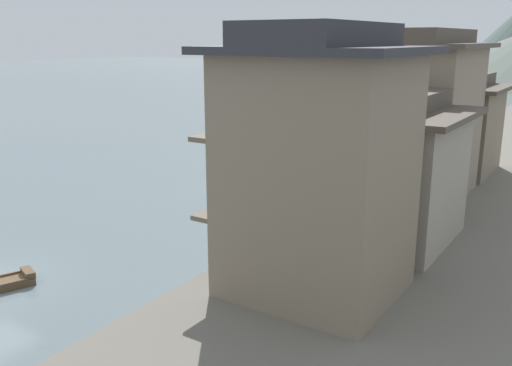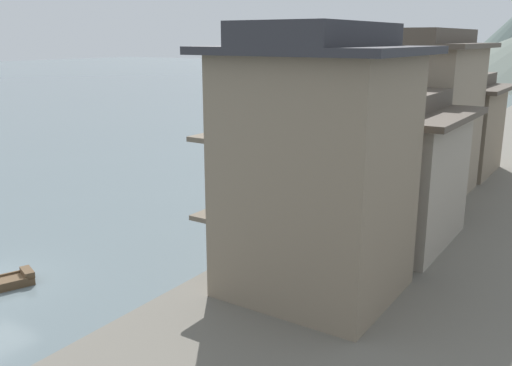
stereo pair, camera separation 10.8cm
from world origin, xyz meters
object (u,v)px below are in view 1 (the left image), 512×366
object	(u,v)px
boat_moored_nearest	(389,115)
boat_moored_second	(382,165)
boat_midriver_drifting	(327,195)
boat_moored_far	(402,154)
house_waterfront_second	(386,168)
house_waterfront_narrow	(459,124)
house_waterfront_tall	(427,116)
house_waterfront_nearest	(317,165)
boat_moored_third	(256,208)

from	to	relation	value
boat_moored_nearest	boat_moored_second	distance (m)	28.24
boat_moored_second	boat_midriver_drifting	bearing A→B (deg)	-90.20
boat_moored_second	boat_moored_far	world-z (taller)	boat_moored_second
boat_moored_far	house_waterfront_second	size ratio (longest dim) A/B	0.59
boat_moored_second	house_waterfront_second	xyz separation A→B (m)	(5.99, -15.78, 3.61)
boat_moored_second	house_waterfront_narrow	world-z (taller)	house_waterfront_narrow
house_waterfront_second	boat_moored_second	bearing A→B (deg)	110.77
boat_moored_nearest	house_waterfront_tall	xyz separation A→B (m)	(14.73, -35.01, 4.91)
house_waterfront_second	house_waterfront_narrow	bearing A→B (deg)	92.18
house_waterfront_narrow	boat_midriver_drifting	bearing A→B (deg)	-126.58
house_waterfront_nearest	house_waterfront_second	world-z (taller)	house_waterfront_nearest
house_waterfront_second	house_waterfront_tall	distance (m)	7.55
house_waterfront_second	house_waterfront_narrow	xyz separation A→B (m)	(-0.54, 14.27, 0.01)
boat_moored_second	house_waterfront_narrow	xyz separation A→B (m)	(5.44, -1.52, 3.62)
boat_midriver_drifting	house_waterfront_nearest	distance (m)	15.31
boat_moored_nearest	house_waterfront_second	bearing A→B (deg)	-70.12
boat_moored_second	house_waterfront_narrow	bearing A→B (deg)	-15.58
boat_moored_third	boat_moored_second	bearing A→B (deg)	81.15
house_waterfront_second	boat_moored_third	bearing A→B (deg)	163.82
boat_moored_nearest	boat_moored_third	xyz separation A→B (m)	(7.26, -40.08, -0.09)
boat_moored_nearest	boat_midriver_drifting	size ratio (longest dim) A/B	1.03
boat_moored_second	boat_moored_third	bearing A→B (deg)	-98.85
house_waterfront_second	house_waterfront_narrow	distance (m)	14.28
boat_moored_second	boat_midriver_drifting	xyz separation A→B (m)	(-0.03, -8.90, -0.14)
boat_midriver_drifting	house_waterfront_narrow	distance (m)	9.92
boat_moored_third	boat_moored_far	distance (m)	19.02
boat_moored_far	house_waterfront_narrow	xyz separation A→B (m)	(5.86, -7.02, 3.75)
house_waterfront_nearest	house_waterfront_tall	distance (m)	13.70
boat_moored_far	house_waterfront_tall	world-z (taller)	house_waterfront_tall
boat_moored_third	boat_moored_far	world-z (taller)	boat_moored_third
house_waterfront_nearest	boat_midriver_drifting	bearing A→B (deg)	114.40
house_waterfront_nearest	house_waterfront_tall	bearing A→B (deg)	92.35
house_waterfront_second	house_waterfront_nearest	bearing A→B (deg)	-90.45
boat_moored_third	boat_moored_far	xyz separation A→B (m)	(1.67, 18.95, -0.04)
boat_moored_second	boat_midriver_drifting	distance (m)	8.90
boat_moored_far	house_waterfront_nearest	size ratio (longest dim) A/B	0.46
boat_moored_third	house_waterfront_nearest	xyz separation A→B (m)	(8.03, -8.61, 5.01)
boat_moored_third	house_waterfront_tall	size ratio (longest dim) A/B	0.56
boat_moored_second	house_waterfront_second	distance (m)	17.26
house_waterfront_nearest	house_waterfront_second	distance (m)	6.41
boat_moored_nearest	boat_moored_second	size ratio (longest dim) A/B	0.67
boat_moored_nearest	boat_midriver_drifting	xyz separation A→B (m)	(9.32, -35.54, -0.14)
boat_moored_third	boat_moored_far	size ratio (longest dim) A/B	1.24
boat_moored_second	house_waterfront_tall	bearing A→B (deg)	-57.29
boat_moored_third	house_waterfront_narrow	size ratio (longest dim) A/B	0.74
boat_moored_third	boat_midriver_drifting	size ratio (longest dim) A/B	1.33
boat_moored_far	house_waterfront_tall	xyz separation A→B (m)	(5.79, -13.87, 5.04)
house_waterfront_tall	boat_midriver_drifting	bearing A→B (deg)	-174.42
boat_moored_second	house_waterfront_nearest	distance (m)	23.36
boat_moored_third	house_waterfront_second	size ratio (longest dim) A/B	0.73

